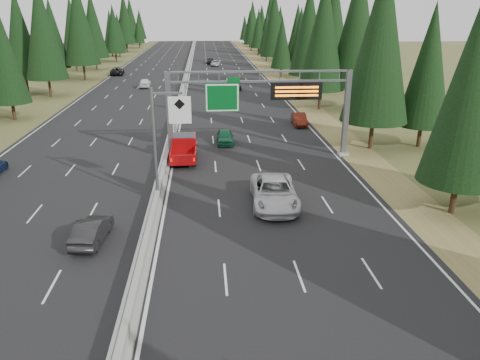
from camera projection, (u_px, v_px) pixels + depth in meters
The scene contains 18 objects.
road at pixel (185, 85), 84.54m from camera, with size 32.00×260.00×0.08m, color black.
shoulder_right at pixel (282, 84), 85.84m from camera, with size 3.60×260.00×0.06m, color olive.
shoulder_left at pixel (84, 86), 83.25m from camera, with size 3.60×260.00×0.06m, color #505728.
median_barrier at pixel (185, 83), 84.42m from camera, with size 0.70×260.00×0.85m.
sign_gantry at pixel (267, 101), 41.13m from camera, with size 16.75×0.98×7.80m.
hov_sign_pole at pixel (163, 137), 31.42m from camera, with size 2.80×0.50×8.00m.
tree_row_right at pixel (327, 35), 70.36m from camera, with size 11.84×236.64×18.93m.
tree_row_left at pixel (27, 35), 68.71m from camera, with size 11.63×240.22×18.56m.
silver_minivan at pixel (274, 192), 32.13m from camera, with size 3.05×6.61×1.84m, color silver.
red_pickup at pixel (184, 146), 42.30m from camera, with size 2.23×6.23×2.03m.
car_ahead_green at pixel (225, 136), 47.21m from camera, with size 1.64×4.08×1.39m, color #125232.
car_ahead_dkred at pixel (299, 119), 54.67m from camera, with size 1.46×4.18×1.38m, color #5C190D.
car_ahead_dkgrey at pixel (234, 85), 79.86m from camera, with size 2.06×5.07×1.47m, color black.
car_ahead_white at pixel (215, 63), 113.30m from camera, with size 2.11×4.58×1.27m, color silver.
car_ahead_far at pixel (210, 61), 117.43m from camera, with size 1.86×4.61×1.57m, color black.
car_onc_near at pixel (92, 230), 27.06m from camera, with size 1.46×4.18×1.38m, color black.
car_onc_white at pixel (145, 83), 81.56m from camera, with size 1.84×4.57×1.56m, color white.
car_onc_far at pixel (117, 71), 97.61m from camera, with size 2.61×5.65×1.57m, color black.
Camera 1 is at (3.40, -5.85, 12.77)m, focal length 35.00 mm.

